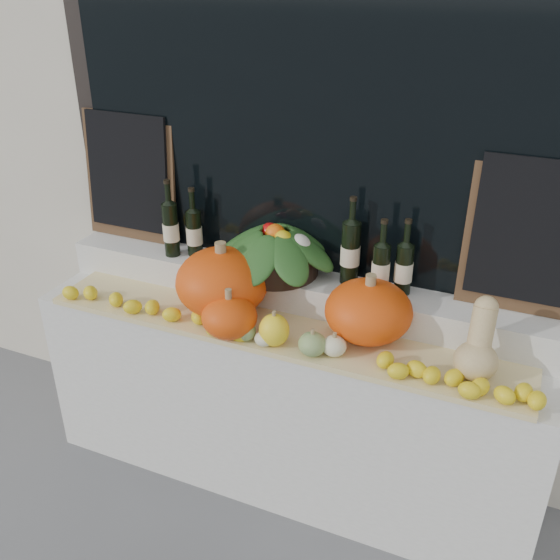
% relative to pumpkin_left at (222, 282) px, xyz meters
% --- Properties ---
extents(display_sill, '(2.30, 0.55, 0.88)m').
position_rel_pumpkin_left_xyz_m(display_sill, '(0.27, 0.07, -0.61)').
color(display_sill, silver).
rests_on(display_sill, ground).
extents(rear_tier, '(2.30, 0.25, 0.16)m').
position_rel_pumpkin_left_xyz_m(rear_tier, '(0.27, 0.22, -0.09)').
color(rear_tier, silver).
rests_on(rear_tier, display_sill).
extents(straw_bedding, '(2.10, 0.32, 0.02)m').
position_rel_pumpkin_left_xyz_m(straw_bedding, '(0.27, -0.05, -0.16)').
color(straw_bedding, tan).
rests_on(straw_bedding, display_sill).
extents(pumpkin_left, '(0.44, 0.44, 0.29)m').
position_rel_pumpkin_left_xyz_m(pumpkin_left, '(0.00, 0.00, 0.00)').
color(pumpkin_left, '#E94C0C').
rests_on(pumpkin_left, straw_bedding).
extents(pumpkin_right, '(0.47, 0.47, 0.25)m').
position_rel_pumpkin_left_xyz_m(pumpkin_right, '(0.64, 0.05, -0.02)').
color(pumpkin_right, '#E94C0C').
rests_on(pumpkin_right, straw_bedding).
extents(pumpkin_center, '(0.29, 0.29, 0.18)m').
position_rel_pumpkin_left_xyz_m(pumpkin_center, '(0.12, -0.16, -0.06)').
color(pumpkin_center, '#E94C0C').
rests_on(pumpkin_center, straw_bedding).
extents(butternut_squash, '(0.16, 0.22, 0.30)m').
position_rel_pumpkin_left_xyz_m(butternut_squash, '(1.09, -0.04, -0.03)').
color(butternut_squash, tan).
rests_on(butternut_squash, straw_bedding).
extents(decorative_gourds, '(0.46, 0.14, 0.16)m').
position_rel_pumpkin_left_xyz_m(decorative_gourds, '(0.37, -0.15, -0.09)').
color(decorative_gourds, '#285F1C').
rests_on(decorative_gourds, straw_bedding).
extents(lemon_heap, '(2.20, 0.16, 0.06)m').
position_rel_pumpkin_left_xyz_m(lemon_heap, '(0.27, -0.16, -0.11)').
color(lemon_heap, yellow).
rests_on(lemon_heap, straw_bedding).
extents(produce_bowl, '(0.59, 0.59, 0.24)m').
position_rel_pumpkin_left_xyz_m(produce_bowl, '(0.16, 0.21, 0.10)').
color(produce_bowl, black).
rests_on(produce_bowl, rear_tier).
extents(wine_bottle_far_left, '(0.08, 0.08, 0.37)m').
position_rel_pumpkin_left_xyz_m(wine_bottle_far_left, '(-0.36, 0.18, 0.12)').
color(wine_bottle_far_left, black).
rests_on(wine_bottle_far_left, rear_tier).
extents(wine_bottle_near_left, '(0.08, 0.08, 0.33)m').
position_rel_pumpkin_left_xyz_m(wine_bottle_near_left, '(-0.26, 0.22, 0.10)').
color(wine_bottle_near_left, black).
rests_on(wine_bottle_near_left, rear_tier).
extents(wine_bottle_tall, '(0.08, 0.08, 0.39)m').
position_rel_pumpkin_left_xyz_m(wine_bottle_tall, '(0.50, 0.24, 0.13)').
color(wine_bottle_tall, black).
rests_on(wine_bottle_tall, rear_tier).
extents(wine_bottle_near_right, '(0.08, 0.08, 0.33)m').
position_rel_pumpkin_left_xyz_m(wine_bottle_near_right, '(0.64, 0.20, 0.10)').
color(wine_bottle_near_right, black).
rests_on(wine_bottle_near_right, rear_tier).
extents(wine_bottle_far_right, '(0.08, 0.08, 0.33)m').
position_rel_pumpkin_left_xyz_m(wine_bottle_far_right, '(0.73, 0.24, 0.10)').
color(wine_bottle_far_right, black).
rests_on(wine_bottle_far_right, rear_tier).
extents(chalkboard_left, '(0.50, 0.08, 0.62)m').
position_rel_pumpkin_left_xyz_m(chalkboard_left, '(-0.65, 0.28, 0.31)').
color(chalkboard_left, '#4C331E').
rests_on(chalkboard_left, rear_tier).
extents(chalkboard_right, '(0.50, 0.08, 0.62)m').
position_rel_pumpkin_left_xyz_m(chalkboard_right, '(1.19, 0.28, 0.31)').
color(chalkboard_right, '#4C331E').
rests_on(chalkboard_right, rear_tier).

